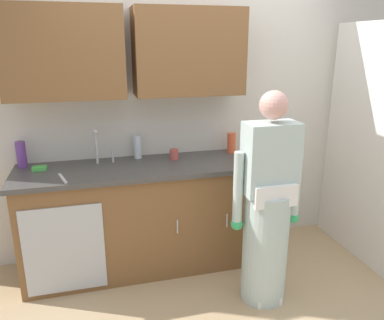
{
  "coord_description": "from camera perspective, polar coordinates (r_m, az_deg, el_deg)",
  "views": [
    {
      "loc": [
        -0.87,
        -2.36,
        1.93
      ],
      "look_at": [
        -0.1,
        0.55,
        1.0
      ],
      "focal_mm": 35.83,
      "sensor_mm": 36.0,
      "label": 1
    }
  ],
  "objects": [
    {
      "name": "ground_plane",
      "position": [
        3.17,
        4.57,
        -20.4
      ],
      "size": [
        9.0,
        9.0,
        0.0
      ],
      "primitive_type": "plane",
      "color": "tan"
    },
    {
      "name": "kitchen_wall_with_uppers",
      "position": [
        3.47,
        -2.52,
        9.6
      ],
      "size": [
        4.8,
        0.44,
        2.7
      ],
      "color": "beige",
      "rests_on": "ground"
    },
    {
      "name": "closet_door_panel",
      "position": [
        3.71,
        24.47,
        1.88
      ],
      "size": [
        0.04,
        1.1,
        2.1
      ],
      "primitive_type": "cube",
      "rotation": [
        0.0,
        0.0,
        1.57
      ],
      "color": "silver",
      "rests_on": "ground"
    },
    {
      "name": "counter_cabinet",
      "position": [
        3.41,
        -8.11,
        -8.72
      ],
      "size": [
        1.9,
        0.62,
        0.9
      ],
      "color": "brown",
      "rests_on": "ground"
    },
    {
      "name": "countertop",
      "position": [
        3.24,
        -8.41,
        -1.2
      ],
      "size": [
        1.96,
        0.66,
        0.04
      ],
      "primitive_type": "cube",
      "color": "#474442",
      "rests_on": "counter_cabinet"
    },
    {
      "name": "sink",
      "position": [
        3.23,
        -13.09,
        -1.42
      ],
      "size": [
        0.5,
        0.36,
        0.35
      ],
      "color": "#B7BABF",
      "rests_on": "counter_cabinet"
    },
    {
      "name": "person_at_sink",
      "position": [
        2.92,
        11.09,
        -8.25
      ],
      "size": [
        0.55,
        0.34,
        1.62
      ],
      "color": "white",
      "rests_on": "ground"
    },
    {
      "name": "bottle_water_tall",
      "position": [
        3.42,
        -8.11,
        1.99
      ],
      "size": [
        0.07,
        0.07,
        0.21
      ],
      "primitive_type": "cylinder",
      "color": "silver",
      "rests_on": "countertop"
    },
    {
      "name": "bottle_dish_liquid",
      "position": [
        3.58,
        5.88,
        2.57
      ],
      "size": [
        0.08,
        0.08,
        0.19
      ],
      "primitive_type": "cylinder",
      "color": "#E05933",
      "rests_on": "countertop"
    },
    {
      "name": "bottle_soap",
      "position": [
        3.43,
        -24.07,
        0.75
      ],
      "size": [
        0.08,
        0.08,
        0.22
      ],
      "primitive_type": "cylinder",
      "color": "#66388C",
      "rests_on": "countertop"
    },
    {
      "name": "cup_by_sink",
      "position": [
        3.37,
        -2.69,
        0.85
      ],
      "size": [
        0.08,
        0.08,
        0.09
      ],
      "primitive_type": "cylinder",
      "color": "#B24C47",
      "rests_on": "countertop"
    },
    {
      "name": "knife_on_counter",
      "position": [
        3.06,
        -18.71,
        -2.59
      ],
      "size": [
        0.09,
        0.24,
        0.01
      ],
      "primitive_type": "cube",
      "rotation": [
        0.0,
        0.0,
        1.84
      ],
      "color": "silver",
      "rests_on": "countertop"
    },
    {
      "name": "sponge",
      "position": [
        3.33,
        -21.77,
        -1.14
      ],
      "size": [
        0.11,
        0.07,
        0.03
      ],
      "primitive_type": "cube",
      "color": "#4CBF4C",
      "rests_on": "countertop"
    }
  ]
}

